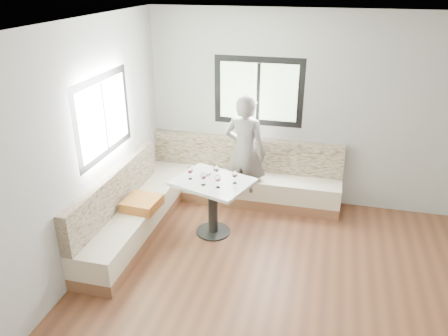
# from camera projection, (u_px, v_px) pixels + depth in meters

# --- Properties ---
(room) EXTENTS (5.01, 5.01, 2.81)m
(room) POSITION_uv_depth(u_px,v_px,m) (299.00, 186.00, 4.04)
(room) COLOR brown
(room) RESTS_ON ground
(banquette) EXTENTS (2.90, 2.80, 0.95)m
(banquette) POSITION_uv_depth(u_px,v_px,m) (197.00, 195.00, 6.19)
(banquette) COLOR #945F3C
(banquette) RESTS_ON ground
(table) EXTENTS (1.14, 1.01, 0.78)m
(table) POSITION_uv_depth(u_px,v_px,m) (213.00, 194.00, 5.68)
(table) COLOR black
(table) RESTS_ON ground
(person) EXTENTS (0.68, 0.50, 1.71)m
(person) POSITION_uv_depth(u_px,v_px,m) (245.00, 152.00, 6.26)
(person) COLOR slate
(person) RESTS_ON ground
(olive_ramekin) EXTENTS (0.11, 0.11, 0.04)m
(olive_ramekin) POSITION_uv_depth(u_px,v_px,m) (206.00, 173.00, 5.74)
(olive_ramekin) COLOR white
(olive_ramekin) RESTS_ON table
(wine_glass_a) EXTENTS (0.08, 0.08, 0.17)m
(wine_glass_a) POSITION_uv_depth(u_px,v_px,m) (190.00, 170.00, 5.59)
(wine_glass_a) COLOR white
(wine_glass_a) RESTS_ON table
(wine_glass_b) EXTENTS (0.08, 0.08, 0.17)m
(wine_glass_b) POSITION_uv_depth(u_px,v_px,m) (203.00, 176.00, 5.43)
(wine_glass_b) COLOR white
(wine_glass_b) RESTS_ON table
(wine_glass_c) EXTENTS (0.08, 0.08, 0.17)m
(wine_glass_c) POSITION_uv_depth(u_px,v_px,m) (218.00, 179.00, 5.37)
(wine_glass_c) COLOR white
(wine_glass_c) RESTS_ON table
(wine_glass_d) EXTENTS (0.08, 0.08, 0.17)m
(wine_glass_d) POSITION_uv_depth(u_px,v_px,m) (216.00, 169.00, 5.63)
(wine_glass_d) COLOR white
(wine_glass_d) RESTS_ON table
(wine_glass_e) EXTENTS (0.08, 0.08, 0.17)m
(wine_glass_e) POSITION_uv_depth(u_px,v_px,m) (235.00, 175.00, 5.47)
(wine_glass_e) COLOR white
(wine_glass_e) RESTS_ON table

